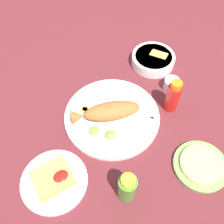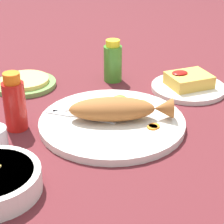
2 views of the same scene
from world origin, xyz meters
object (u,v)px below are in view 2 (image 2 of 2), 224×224
(hot_sauce_bottle_red, at_px, (15,103))
(side_plate_fries, at_px, (188,88))
(main_plate, at_px, (112,122))
(fork_far, at_px, (83,108))
(tortilla_plate, at_px, (25,84))
(hot_sauce_bottle_green, at_px, (113,62))
(fork_near, at_px, (75,116))
(fried_fish, at_px, (118,109))

(hot_sauce_bottle_red, distance_m, side_plate_fries, 0.52)
(main_plate, bearing_deg, fork_far, -60.65)
(fork_far, relative_size, tortilla_plate, 1.00)
(fork_far, bearing_deg, hot_sauce_bottle_green, -121.07)
(side_plate_fries, bearing_deg, fork_near, 10.92)
(fork_near, bearing_deg, main_plate, -169.32)
(main_plate, relative_size, fork_near, 2.45)
(fork_far, bearing_deg, main_plate, 128.31)
(fork_near, height_order, hot_sauce_bottle_red, hot_sauce_bottle_red)
(hot_sauce_bottle_red, xyz_separation_m, side_plate_fries, (-0.51, -0.04, -0.06))
(hot_sauce_bottle_red, bearing_deg, hot_sauce_bottle_green, -149.29)
(fried_fish, xyz_separation_m, tortilla_plate, (0.17, -0.33, -0.04))
(hot_sauce_bottle_green, xyz_separation_m, side_plate_fries, (-0.18, 0.15, -0.05))
(main_plate, bearing_deg, hot_sauce_bottle_green, -112.22)
(main_plate, bearing_deg, hot_sauce_bottle_red, -18.64)
(fried_fish, bearing_deg, hot_sauce_bottle_red, 0.94)
(hot_sauce_bottle_red, height_order, hot_sauce_bottle_green, hot_sauce_bottle_red)
(fork_near, distance_m, fork_far, 0.05)
(hot_sauce_bottle_green, height_order, side_plate_fries, hot_sauce_bottle_green)
(tortilla_plate, bearing_deg, fork_near, 104.76)
(fork_far, relative_size, side_plate_fries, 0.85)
(fork_far, distance_m, hot_sauce_bottle_green, 0.25)
(fried_fish, height_order, fork_far, fried_fish)
(main_plate, distance_m, hot_sauce_bottle_red, 0.24)
(fork_far, bearing_deg, tortilla_plate, -57.34)
(side_plate_fries, height_order, tortilla_plate, same)
(fork_near, relative_size, hot_sauce_bottle_green, 1.14)
(fried_fish, relative_size, side_plate_fries, 1.20)
(fried_fish, distance_m, tortilla_plate, 0.37)
(fork_far, xyz_separation_m, tortilla_plate, (0.11, -0.24, -0.01))
(fried_fish, relative_size, fork_far, 1.41)
(fork_far, xyz_separation_m, side_plate_fries, (-0.34, -0.04, -0.01))
(fried_fish, height_order, tortilla_plate, fried_fish)
(tortilla_plate, bearing_deg, main_plate, 115.21)
(main_plate, xyz_separation_m, side_plate_fries, (-0.29, -0.12, -0.00))
(fork_near, relative_size, side_plate_fries, 0.68)
(fork_near, distance_m, hot_sauce_bottle_green, 0.30)
(fried_fish, distance_m, fork_far, 0.11)
(fork_near, bearing_deg, hot_sauce_bottle_red, 30.55)
(side_plate_fries, distance_m, tortilla_plate, 0.49)
(side_plate_fries, bearing_deg, hot_sauce_bottle_red, 4.96)
(main_plate, relative_size, tortilla_plate, 1.96)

